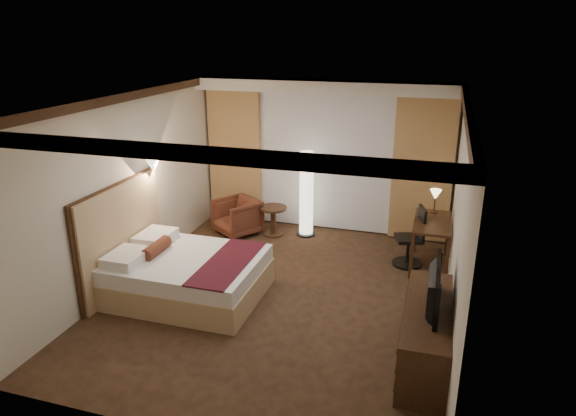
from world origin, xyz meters
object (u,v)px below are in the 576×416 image
(armchair, at_px, (237,215))
(television, at_px, (428,283))
(floor_lamp, at_px, (306,194))
(desk, at_px, (431,244))
(side_table, at_px, (273,221))
(bed, at_px, (189,276))
(dresser, at_px, (426,334))
(office_chair, at_px, (409,236))

(armchair, distance_m, television, 4.49)
(floor_lamp, xyz_separation_m, desk, (2.17, -0.68, -0.40))
(side_table, xyz_separation_m, television, (2.75, -3.02, 0.69))
(bed, distance_m, armchair, 2.31)
(desk, relative_size, dresser, 0.63)
(bed, bearing_deg, office_chair, 33.58)
(floor_lamp, xyz_separation_m, office_chair, (1.84, -0.73, -0.29))
(desk, bearing_deg, side_table, 169.46)
(side_table, bearing_deg, floor_lamp, 17.69)
(side_table, bearing_deg, desk, -10.54)
(floor_lamp, distance_m, television, 3.88)
(bed, distance_m, floor_lamp, 2.82)
(side_table, height_order, desk, desk)
(bed, xyz_separation_m, office_chair, (2.82, 1.87, 0.19))
(armchair, bearing_deg, office_chair, 26.18)
(television, bearing_deg, dresser, -90.41)
(bed, xyz_separation_m, desk, (3.15, 1.92, 0.08))
(armchair, distance_m, office_chair, 3.07)
(desk, relative_size, television, 1.13)
(floor_lamp, xyz_separation_m, dresser, (2.22, -3.19, -0.43))
(floor_lamp, bearing_deg, television, -55.55)
(armchair, bearing_deg, bed, -50.32)
(office_chair, height_order, dresser, office_chair)
(office_chair, bearing_deg, television, -99.03)
(armchair, relative_size, floor_lamp, 0.46)
(bed, distance_m, desk, 3.69)
(bed, height_order, floor_lamp, floor_lamp)
(desk, bearing_deg, television, -89.54)
(armchair, height_order, office_chair, office_chair)
(dresser, bearing_deg, side_table, 132.64)
(armchair, height_order, television, television)
(office_chair, relative_size, television, 0.98)
(dresser, bearing_deg, floor_lamp, 124.81)
(side_table, distance_m, dresser, 4.10)
(side_table, distance_m, floor_lamp, 0.77)
(bed, bearing_deg, armchair, 95.50)
(desk, height_order, office_chair, office_chair)
(armchair, distance_m, side_table, 0.66)
(bed, height_order, dresser, dresser)
(bed, relative_size, dresser, 1.13)
(desk, height_order, dresser, desk)
(floor_lamp, relative_size, desk, 1.40)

